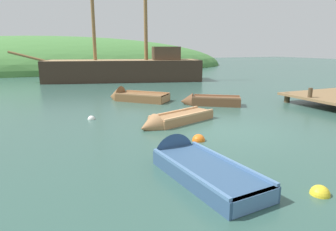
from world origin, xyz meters
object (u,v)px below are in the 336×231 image
object	(u,v)px
sailing_ship	(126,73)
rowboat_outer_right	(208,102)
rowboat_near_dock	(173,121)
buoy_yellow	(320,195)
rowboat_far	(192,166)
rowboat_outer_left	(133,98)
buoy_orange	(199,141)
buoy_white	(91,119)

from	to	relation	value
sailing_ship	rowboat_outer_right	distance (m)	12.21
rowboat_near_dock	buoy_yellow	distance (m)	6.19
sailing_ship	rowboat_far	size ratio (longest dim) A/B	4.19
rowboat_outer_left	rowboat_outer_right	world-z (taller)	rowboat_outer_left
buoy_orange	buoy_yellow	bearing A→B (deg)	-83.57
rowboat_far	rowboat_outer_right	xyz separation A→B (m)	(4.65, 6.77, 0.04)
sailing_ship	buoy_yellow	distance (m)	21.15
rowboat_outer_right	buoy_yellow	distance (m)	9.31
sailing_ship	buoy_orange	size ratio (longest dim) A/B	37.80
buoy_yellow	rowboat_near_dock	bearing A→B (deg)	92.77
sailing_ship	buoy_white	xyz separation A→B (m)	(-5.21, -12.85, -0.69)
rowboat_far	buoy_orange	world-z (taller)	rowboat_far
rowboat_far	rowboat_outer_right	distance (m)	8.21
buoy_orange	sailing_ship	bearing A→B (deg)	81.07
rowboat_far	buoy_yellow	world-z (taller)	rowboat_far
buoy_white	buoy_yellow	world-z (taller)	buoy_yellow
sailing_ship	buoy_yellow	world-z (taller)	sailing_ship
rowboat_outer_left	buoy_yellow	xyz separation A→B (m)	(0.11, -11.65, -0.14)
rowboat_outer_right	buoy_orange	distance (m)	5.91
sailing_ship	rowboat_outer_left	xyz separation A→B (m)	(-2.34, -9.37, -0.56)
rowboat_far	buoy_yellow	size ratio (longest dim) A/B	9.57
rowboat_far	rowboat_outer_right	size ratio (longest dim) A/B	1.25
buoy_orange	buoy_yellow	xyz separation A→B (m)	(0.45, -3.99, 0.00)
sailing_ship	rowboat_outer_left	world-z (taller)	sailing_ship
rowboat_near_dock	buoy_yellow	xyz separation A→B (m)	(0.30, -6.18, -0.10)
rowboat_outer_right	buoy_yellow	bearing A→B (deg)	106.45
sailing_ship	rowboat_near_dock	size ratio (longest dim) A/B	4.41
buoy_orange	rowboat_far	bearing A→B (deg)	-124.11
rowboat_outer_right	buoy_white	xyz separation A→B (m)	(-5.88, -0.68, -0.15)
sailing_ship	buoy_orange	world-z (taller)	sailing_ship
rowboat_near_dock	rowboat_far	xyz separation A→B (m)	(-1.44, -4.11, 0.01)
rowboat_far	buoy_white	size ratio (longest dim) A/B	12.37
rowboat_near_dock	buoy_yellow	bearing A→B (deg)	73.60
rowboat_near_dock	rowboat_outer_right	size ratio (longest dim) A/B	1.19
buoy_orange	rowboat_near_dock	bearing A→B (deg)	86.09
buoy_white	buoy_yellow	bearing A→B (deg)	-69.94
rowboat_far	buoy_orange	bearing A→B (deg)	-38.82
sailing_ship	buoy_yellow	xyz separation A→B (m)	(-2.23, -21.02, -0.69)
sailing_ship	rowboat_far	xyz separation A→B (m)	(-3.97, -18.95, -0.58)
sailing_ship	buoy_yellow	bearing A→B (deg)	100.18
sailing_ship	rowboat_outer_right	bearing A→B (deg)	109.39
sailing_ship	rowboat_far	bearing A→B (deg)	94.39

